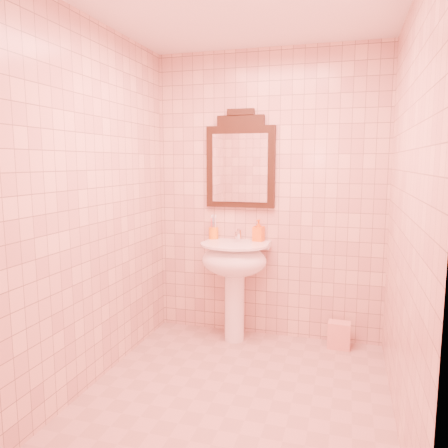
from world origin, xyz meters
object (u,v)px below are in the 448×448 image
(pedestal_sink, at_px, (234,267))
(mirror, at_px, (240,162))
(toothbrush_cup, at_px, (214,233))
(soap_dispenser, at_px, (259,230))
(towel, at_px, (339,335))

(pedestal_sink, relative_size, mirror, 1.02)
(pedestal_sink, height_order, mirror, mirror)
(pedestal_sink, height_order, toothbrush_cup, toothbrush_cup)
(toothbrush_cup, bearing_deg, mirror, 6.17)
(pedestal_sink, height_order, soap_dispenser, soap_dispenser)
(mirror, bearing_deg, toothbrush_cup, -173.83)
(soap_dispenser, relative_size, towel, 0.86)
(toothbrush_cup, relative_size, towel, 0.87)
(mirror, height_order, soap_dispenser, mirror)
(mirror, relative_size, towel, 3.80)
(pedestal_sink, relative_size, towel, 3.87)
(pedestal_sink, distance_m, towel, 1.05)
(toothbrush_cup, xyz_separation_m, towel, (1.13, -0.08, -0.80))
(mirror, xyz_separation_m, toothbrush_cup, (-0.24, -0.03, -0.63))
(toothbrush_cup, bearing_deg, towel, -4.23)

